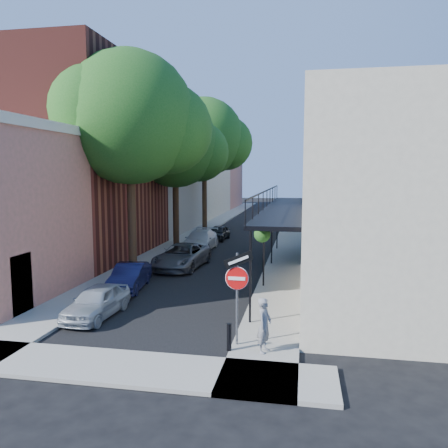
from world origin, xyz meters
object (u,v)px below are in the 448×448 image
at_px(pedestrian, 264,325).
at_px(bollard, 229,337).
at_px(parked_car_a, 97,302).
at_px(parked_car_c, 182,256).
at_px(oak_near, 139,121).
at_px(parked_car_d, 200,240).
at_px(sign_post, 237,282).
at_px(parked_car_b, 130,277).
at_px(oak_far, 210,139).
at_px(parked_car_e, 218,233).
at_px(oak_mid, 181,146).

bearing_deg(pedestrian, bollard, 109.95).
distance_m(parked_car_a, parked_car_c, 8.58).
xyz_separation_m(bollard, oak_near, (-6.37, 9.76, 7.36)).
bearing_deg(parked_car_d, sign_post, -72.34).
height_order(parked_car_b, pedestrian, pedestrian).
height_order(oak_far, parked_car_a, oak_far).
bearing_deg(bollard, parked_car_d, 106.27).
xyz_separation_m(parked_car_c, pedestrian, (5.52, -10.84, 0.25)).
height_order(oak_far, parked_car_e, oak_far).
distance_m(oak_far, parked_car_d, 12.77).
distance_m(sign_post, bollard, 1.60).
bearing_deg(bollard, parked_car_b, 132.30).
distance_m(bollard, oak_far, 28.58).
distance_m(oak_near, parked_car_e, 13.67).
bearing_deg(parked_car_d, pedestrian, -70.06).
bearing_deg(oak_near, parked_car_e, 80.67).
xyz_separation_m(bollard, parked_car_e, (-4.49, 21.16, 0.05)).
bearing_deg(pedestrian, parked_car_a, 85.10).
bearing_deg(bollard, parked_car_e, 101.99).
relative_size(oak_near, parked_car_d, 2.48).
height_order(sign_post, bollard, sign_post).
height_order(bollard, oak_far, oak_far).
xyz_separation_m(parked_car_a, parked_car_d, (0.45, 14.23, 0.09)).
height_order(oak_near, oak_mid, oak_near).
height_order(oak_near, parked_car_c, oak_near).
relative_size(oak_far, parked_car_c, 2.50).
distance_m(sign_post, parked_car_c, 11.53).
xyz_separation_m(parked_car_c, parked_car_d, (-0.33, 5.69, 0.01)).
bearing_deg(oak_far, sign_post, -76.09).
height_order(sign_post, parked_car_b, sign_post).
height_order(bollard, parked_car_b, parked_car_b).
bearing_deg(parked_car_c, parked_car_b, -98.32).
bearing_deg(sign_post, parked_car_e, 102.67).
bearing_deg(oak_mid, parked_car_b, -85.95).
bearing_deg(sign_post, bollard, -108.56).
xyz_separation_m(parked_car_a, parked_car_e, (0.80, 18.78, -0.00)).
relative_size(sign_post, parked_car_d, 0.65).
height_order(oak_mid, parked_car_d, oak_mid).
bearing_deg(parked_car_c, parked_car_a, -90.72).
distance_m(oak_far, parked_car_b, 22.01).
height_order(parked_car_b, parked_car_e, parked_car_b).
bearing_deg(parked_car_a, sign_post, -16.99).
bearing_deg(parked_car_b, parked_car_d, 78.74).
distance_m(oak_far, pedestrian, 28.64).
height_order(bollard, parked_car_a, parked_car_a).
distance_m(oak_mid, parked_car_e, 7.58).
bearing_deg(oak_mid, parked_car_d, -35.49).
relative_size(oak_mid, parked_car_e, 3.02).
relative_size(parked_car_b, parked_car_d, 0.77).
bearing_deg(parked_car_e, parked_car_c, -86.68).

